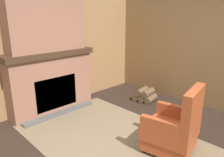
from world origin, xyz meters
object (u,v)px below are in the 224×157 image
object	(u,v)px
firewood_stack	(145,95)
oil_lamp_vase	(29,48)
armchair	(174,130)
decorative_plate_on_mantel	(47,44)
storage_case	(76,44)

from	to	relation	value
firewood_stack	oil_lamp_vase	xyz separation A→B (m)	(-1.08, -2.21, 1.24)
armchair	firewood_stack	distance (m)	2.04
firewood_stack	decorative_plate_on_mantel	world-z (taller)	decorative_plate_on_mantel
firewood_stack	storage_case	world-z (taller)	storage_case
armchair	decorative_plate_on_mantel	xyz separation A→B (m)	(-2.63, -0.51, 1.05)
armchair	storage_case	distance (m)	2.80
oil_lamp_vase	decorative_plate_on_mantel	bearing A→B (deg)	93.06
armchair	oil_lamp_vase	bearing A→B (deg)	7.57
armchair	decorative_plate_on_mantel	size ratio (longest dim) A/B	3.89
firewood_stack	oil_lamp_vase	distance (m)	2.75
firewood_stack	storage_case	distance (m)	2.00
storage_case	decorative_plate_on_mantel	xyz separation A→B (m)	(-0.02, -0.68, 0.06)
firewood_stack	decorative_plate_on_mantel	distance (m)	2.49
armchair	firewood_stack	xyz separation A→B (m)	(-1.53, 1.33, -0.23)
oil_lamp_vase	storage_case	bearing A→B (deg)	89.99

